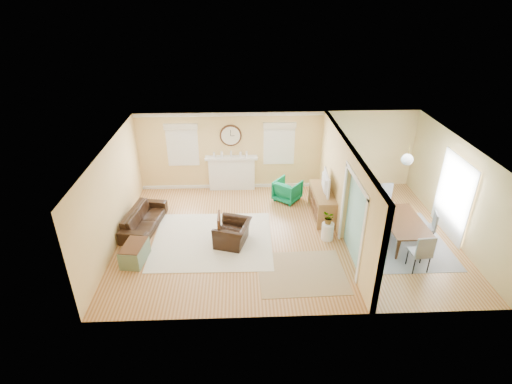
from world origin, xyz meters
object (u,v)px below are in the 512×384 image
credenza (322,203)px  dining_table (403,230)px  sofa (144,219)px  eames_chair (233,233)px  green_chair (287,190)px

credenza → dining_table: 2.37m
sofa → eames_chair: eames_chair is taller
green_chair → eames_chair: bearing=91.9°
sofa → eames_chair: (2.50, -0.86, 0.03)m
dining_table → eames_chair: bearing=88.3°
eames_chair → green_chair: size_ratio=1.27×
sofa → green_chair: bearing=-61.9°
green_chair → credenza: credenza is taller
green_chair → credenza: (0.90, -0.99, 0.06)m
sofa → credenza: credenza is taller
eames_chair → credenza: size_ratio=0.59×
sofa → green_chair: size_ratio=2.57×
sofa → eames_chair: size_ratio=2.02×
green_chair → sofa: bearing=57.4°
green_chair → credenza: size_ratio=0.47×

